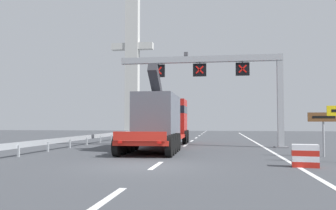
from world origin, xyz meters
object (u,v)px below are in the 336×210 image
object	(u,v)px
overhead_lane_gantry	(221,73)
bridge_pylon_distant	(132,61)
crash_barrier_striped	(305,156)
heavy_haul_truck_red	(163,119)
tourist_info_sign_brown	(323,123)

from	to	relation	value
overhead_lane_gantry	bridge_pylon_distant	world-z (taller)	bridge_pylon_distant
overhead_lane_gantry	crash_barrier_striped	bearing A→B (deg)	-73.36
heavy_haul_truck_red	crash_barrier_striped	size ratio (longest dim) A/B	13.35
heavy_haul_truck_red	tourist_info_sign_brown	world-z (taller)	heavy_haul_truck_red
overhead_lane_gantry	tourist_info_sign_brown	world-z (taller)	overhead_lane_gantry
tourist_info_sign_brown	bridge_pylon_distant	world-z (taller)	bridge_pylon_distant
bridge_pylon_distant	overhead_lane_gantry	bearing A→B (deg)	-68.48
overhead_lane_gantry	heavy_haul_truck_red	world-z (taller)	overhead_lane_gantry
overhead_lane_gantry	crash_barrier_striped	distance (m)	12.23
heavy_haul_truck_red	crash_barrier_striped	world-z (taller)	heavy_haul_truck_red
crash_barrier_striped	tourist_info_sign_brown	bearing A→B (deg)	66.10
overhead_lane_gantry	bridge_pylon_distant	size ratio (longest dim) A/B	0.41
overhead_lane_gantry	crash_barrier_striped	world-z (taller)	overhead_lane_gantry
heavy_haul_truck_red	bridge_pylon_distant	xyz separation A→B (m)	(-14.41, 47.50, 12.88)
tourist_info_sign_brown	crash_barrier_striped	bearing A→B (deg)	-113.90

